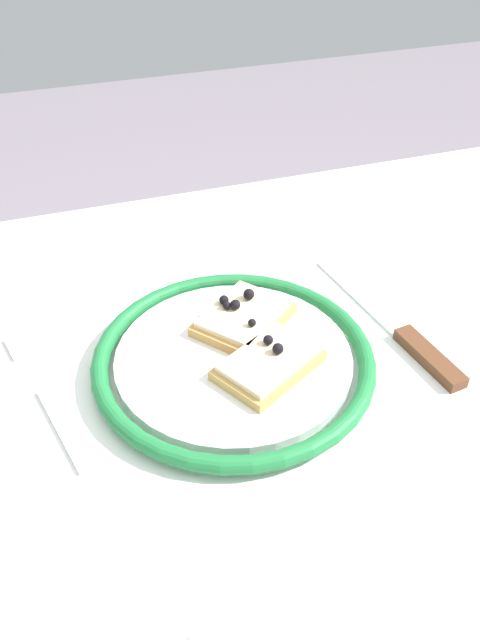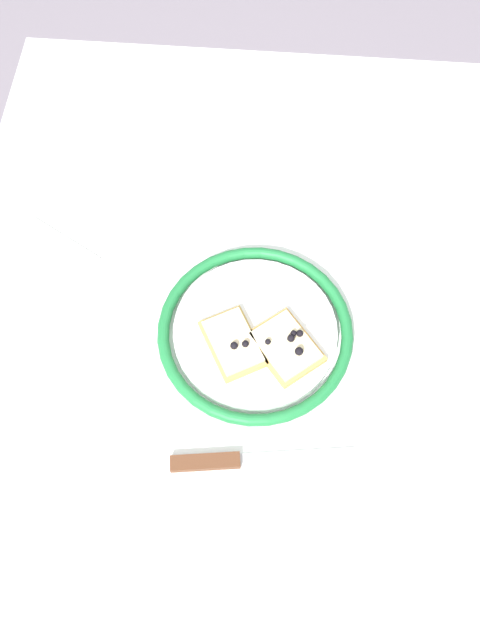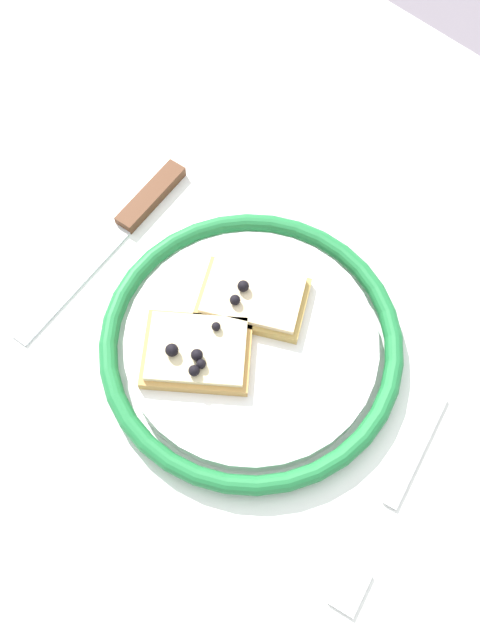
# 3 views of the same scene
# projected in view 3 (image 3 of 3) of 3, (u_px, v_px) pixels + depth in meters

# --- Properties ---
(ground_plane) EXTENTS (6.00, 6.00, 0.00)m
(ground_plane) POSITION_uv_depth(u_px,v_px,m) (251.00, 474.00, 1.29)
(ground_plane) COLOR slate
(dining_table) EXTENTS (1.15, 0.81, 0.72)m
(dining_table) POSITION_uv_depth(u_px,v_px,m) (260.00, 336.00, 0.71)
(dining_table) COLOR white
(dining_table) RESTS_ON ground_plane
(plate) EXTENTS (0.27, 0.27, 0.02)m
(plate) POSITION_uv_depth(u_px,v_px,m) (251.00, 343.00, 0.61)
(plate) COLOR white
(plate) RESTS_ON dining_table
(pizza_slice_near) EXTENTS (0.11, 0.10, 0.03)m
(pizza_slice_near) POSITION_uv_depth(u_px,v_px,m) (253.00, 299.00, 0.61)
(pizza_slice_near) COLOR tan
(pizza_slice_near) RESTS_ON plate
(pizza_slice_far) EXTENTS (0.12, 0.11, 0.03)m
(pizza_slice_far) POSITION_uv_depth(u_px,v_px,m) (199.00, 353.00, 0.59)
(pizza_slice_far) COLOR tan
(pizza_slice_far) RESTS_ON plate
(knife) EXTENTS (0.05, 0.24, 0.01)m
(knife) POSITION_uv_depth(u_px,v_px,m) (131.00, 219.00, 0.67)
(knife) COLOR silver
(knife) RESTS_ON dining_table
(fork) EXTENTS (0.06, 0.20, 0.00)m
(fork) POSITION_uv_depth(u_px,v_px,m) (393.00, 499.00, 0.56)
(fork) COLOR #B9B9B9
(fork) RESTS_ON dining_table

